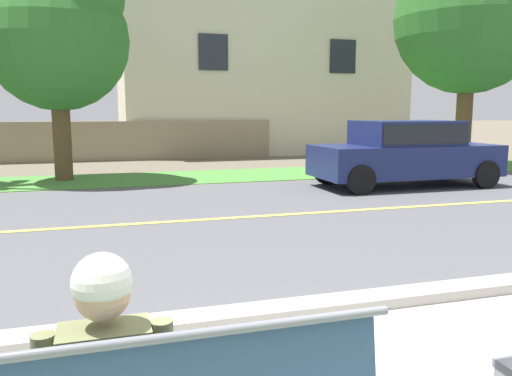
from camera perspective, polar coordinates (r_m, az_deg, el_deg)
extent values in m
plane|color=#665B4C|center=(9.94, -7.93, -1.83)|extent=(140.00, 140.00, 0.00)
cube|color=#ADA89E|center=(4.62, 3.59, -13.27)|extent=(44.00, 0.30, 0.11)
cube|color=#515156|center=(8.49, -6.32, -3.55)|extent=(52.00, 8.00, 0.01)
cube|color=#E0CC4C|center=(8.49, -6.32, -3.52)|extent=(48.00, 0.14, 0.01)
cube|color=#478438|center=(13.89, -10.58, 1.07)|extent=(48.00, 2.80, 0.02)
cylinder|color=slate|center=(1.88, -15.40, -16.25)|extent=(2.08, 0.04, 0.04)
cylinder|color=#6B7047|center=(2.21, -10.17, -19.68)|extent=(0.09, 0.09, 0.46)
sphere|color=tan|center=(2.04, -16.52, -10.98)|extent=(0.21, 0.21, 0.21)
sphere|color=beige|center=(2.03, -16.57, -9.91)|extent=(0.22, 0.22, 0.22)
cube|color=navy|center=(12.67, 16.05, 2.96)|extent=(4.30, 1.76, 0.72)
cube|color=navy|center=(12.63, 16.16, 5.76)|extent=(2.24, 1.58, 0.60)
cube|color=black|center=(12.62, 16.17, 5.85)|extent=(2.15, 1.62, 0.43)
cylinder|color=black|center=(12.99, 23.95, 1.36)|extent=(0.64, 0.18, 0.64)
cylinder|color=black|center=(14.29, 19.56, 2.19)|extent=(0.64, 0.18, 0.64)
cylinder|color=black|center=(11.17, 11.43, 0.87)|extent=(0.64, 0.18, 0.64)
cylinder|color=black|center=(12.66, 7.82, 1.84)|extent=(0.64, 0.18, 0.64)
cylinder|color=brown|center=(14.06, -20.53, 5.23)|extent=(0.44, 0.44, 2.20)
sphere|color=#2D6B28|center=(14.16, -21.05, 15.03)|extent=(3.51, 3.51, 3.51)
cylinder|color=brown|center=(17.69, 21.85, 6.76)|extent=(0.49, 0.49, 2.84)
sphere|color=#2D6B28|center=(17.90, 22.42, 16.80)|extent=(4.54, 4.54, 4.54)
cube|color=gray|center=(19.16, -17.58, 4.90)|extent=(13.00, 0.36, 1.40)
cube|color=beige|center=(23.41, -0.03, 12.82)|extent=(11.61, 6.40, 7.07)
cube|color=#232833|center=(19.67, -4.71, 14.65)|extent=(1.10, 0.06, 1.30)
cube|color=#232833|center=(21.40, 9.52, 14.06)|extent=(1.10, 0.06, 1.30)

